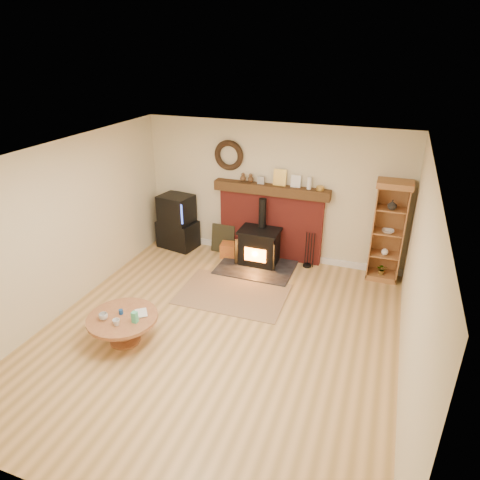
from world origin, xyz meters
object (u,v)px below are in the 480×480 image
at_px(wood_stove, 259,248).
at_px(curio_cabinet, 388,231).
at_px(tv_unit, 177,223).
at_px(coffee_table, 123,321).

distance_m(wood_stove, curio_cabinet, 2.32).
height_order(wood_stove, tv_unit, wood_stove).
xyz_separation_m(tv_unit, coffee_table, (0.74, -3.06, -0.19)).
bearing_deg(tv_unit, curio_cabinet, 1.19).
relative_size(tv_unit, coffee_table, 1.13).
height_order(wood_stove, coffee_table, wood_stove).
bearing_deg(coffee_table, wood_stove, 69.50).
distance_m(tv_unit, curio_cabinet, 4.06).
relative_size(wood_stove, coffee_table, 1.43).
bearing_deg(wood_stove, tv_unit, 173.80).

